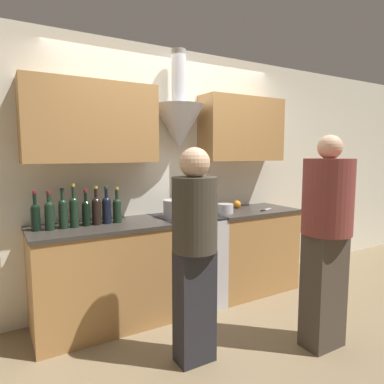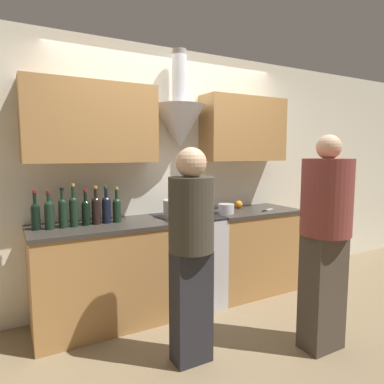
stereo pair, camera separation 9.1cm
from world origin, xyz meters
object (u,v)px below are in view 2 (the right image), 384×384
(stove_range, at_px, (187,260))
(mixing_bowl, at_px, (197,210))
(wine_bottle_3, at_px, (74,210))
(wine_bottle_7, at_px, (117,208))
(person_foreground_right, at_px, (325,234))
(person_foreground_left, at_px, (191,246))
(wine_bottle_2, at_px, (63,211))
(wine_bottle_5, at_px, (96,209))
(orange_fruit, at_px, (239,204))
(wine_bottle_0, at_px, (35,215))
(saucepan, at_px, (226,209))
(wine_bottle_4, at_px, (86,211))
(stock_pot, at_px, (176,209))
(wine_bottle_6, at_px, (106,208))
(wine_bottle_1, at_px, (49,213))

(stove_range, height_order, mixing_bowl, mixing_bowl)
(stove_range, xyz_separation_m, wine_bottle_3, (-1.08, 0.02, 0.60))
(wine_bottle_7, distance_m, person_foreground_right, 1.77)
(person_foreground_left, bearing_deg, wine_bottle_2, 129.40)
(wine_bottle_5, xyz_separation_m, orange_fruit, (1.63, 0.11, -0.09))
(stove_range, height_order, person_foreground_right, person_foreground_right)
(wine_bottle_7, bearing_deg, stove_range, -2.86)
(wine_bottle_7, relative_size, person_foreground_right, 0.19)
(orange_fruit, xyz_separation_m, person_foreground_right, (-0.19, -1.35, -0.04))
(wine_bottle_0, distance_m, wine_bottle_2, 0.21)
(wine_bottle_3, xyz_separation_m, saucepan, (1.50, -0.09, -0.10))
(mixing_bowl, relative_size, orange_fruit, 3.14)
(wine_bottle_4, bearing_deg, wine_bottle_7, 0.36)
(wine_bottle_4, relative_size, stock_pot, 1.26)
(wine_bottle_2, relative_size, wine_bottle_3, 0.92)
(mixing_bowl, xyz_separation_m, orange_fruit, (0.60, 0.10, 0.00))
(mixing_bowl, bearing_deg, wine_bottle_6, 179.73)
(orange_fruit, distance_m, person_foreground_left, 1.55)
(wine_bottle_1, xyz_separation_m, wine_bottle_7, (0.57, 0.02, -0.01))
(wine_bottle_5, relative_size, stock_pot, 1.37)
(stock_pot, distance_m, person_foreground_left, 0.91)
(wine_bottle_3, distance_m, stock_pot, 0.95)
(wine_bottle_5, xyz_separation_m, stock_pot, (0.75, -0.06, -0.05))
(wine_bottle_6, bearing_deg, wine_bottle_7, -3.67)
(stove_range, bearing_deg, wine_bottle_6, 177.05)
(wine_bottle_6, height_order, orange_fruit, wine_bottle_6)
(wine_bottle_4, distance_m, wine_bottle_7, 0.27)
(wine_bottle_0, distance_m, wine_bottle_1, 0.10)
(wine_bottle_0, bearing_deg, wine_bottle_1, -15.17)
(orange_fruit, relative_size, saucepan, 0.54)
(wine_bottle_2, relative_size, mixing_bowl, 1.22)
(stove_range, relative_size, wine_bottle_7, 2.84)
(wine_bottle_0, xyz_separation_m, wine_bottle_2, (0.21, -0.02, 0.01))
(stove_range, height_order, wine_bottle_5, wine_bottle_5)
(stove_range, xyz_separation_m, wine_bottle_7, (-0.70, 0.03, 0.58))
(wine_bottle_2, relative_size, wine_bottle_4, 1.09)
(wine_bottle_4, bearing_deg, wine_bottle_0, 178.67)
(stove_range, height_order, wine_bottle_1, wine_bottle_1)
(wine_bottle_0, bearing_deg, person_foreground_left, -44.14)
(mixing_bowl, xyz_separation_m, person_foreground_left, (-0.57, -0.91, -0.08))
(wine_bottle_1, distance_m, mixing_bowl, 1.41)
(wine_bottle_0, xyz_separation_m, saucepan, (1.80, -0.11, -0.08))
(wine_bottle_4, xyz_separation_m, mixing_bowl, (1.11, 0.00, -0.08))
(saucepan, bearing_deg, wine_bottle_6, 174.79)
(mixing_bowl, xyz_separation_m, saucepan, (0.29, -0.11, 0.01))
(wine_bottle_5, bearing_deg, person_foreground_right, -41.02)
(person_foreground_right, bearing_deg, mixing_bowl, 108.27)
(wine_bottle_3, xyz_separation_m, stock_pot, (0.94, -0.05, -0.06))
(wine_bottle_7, bearing_deg, wine_bottle_1, -178.01)
(wine_bottle_4, height_order, saucepan, wine_bottle_4)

